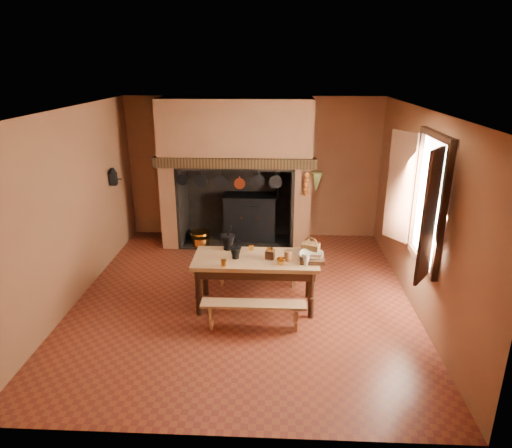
{
  "coord_description": "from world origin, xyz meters",
  "views": [
    {
      "loc": [
        0.48,
        -6.18,
        3.39
      ],
      "look_at": [
        0.17,
        0.3,
        1.09
      ],
      "focal_mm": 32.0,
      "sensor_mm": 36.0,
      "label": 1
    }
  ],
  "objects": [
    {
      "name": "window",
      "position": [
        2.35,
        -0.4,
        1.7
      ],
      "size": [
        0.39,
        1.75,
        1.76
      ],
      "color": "white",
      "rests_on": "wall_right"
    },
    {
      "name": "mortar_small",
      "position": [
        -0.09,
        -0.26,
        0.86
      ],
      "size": [
        0.17,
        0.17,
        0.29
      ],
      "rotation": [
        0.0,
        0.0,
        -0.09
      ],
      "color": "black",
      "rests_on": "work_table"
    },
    {
      "name": "hearth_pans",
      "position": [
        -1.05,
        2.22,
        0.09
      ],
      "size": [
        0.51,
        0.62,
        0.2
      ],
      "color": "gold",
      "rests_on": "floor"
    },
    {
      "name": "mortar_large",
      "position": [
        -0.24,
        0.06,
        0.89
      ],
      "size": [
        0.22,
        0.22,
        0.38
      ],
      "rotation": [
        0.0,
        0.0,
        -0.43
      ],
      "color": "black",
      "rests_on": "work_table"
    },
    {
      "name": "brass_mug_b",
      "position": [
        0.11,
        0.06,
        0.81
      ],
      "size": [
        0.09,
        0.09,
        0.08
      ],
      "primitive_type": "cylinder",
      "rotation": [
        0.0,
        0.0,
        -0.33
      ],
      "color": "gold",
      "rests_on": "work_table"
    },
    {
      "name": "coffee_grinder",
      "position": [
        0.4,
        -0.24,
        0.84
      ],
      "size": [
        0.18,
        0.15,
        0.19
      ],
      "rotation": [
        0.0,
        0.0,
        -0.2
      ],
      "color": "#331910",
      "rests_on": "work_table"
    },
    {
      "name": "bench_front",
      "position": [
        0.19,
        -0.86,
        0.29
      ],
      "size": [
        1.4,
        0.24,
        0.39
      ],
      "color": "tan",
      "rests_on": "floor"
    },
    {
      "name": "onion_string",
      "position": [
        1.0,
        1.79,
        1.33
      ],
      "size": [
        0.12,
        0.1,
        0.46
      ],
      "primitive_type": null,
      "color": "#AC4C1F",
      "rests_on": "chimney_breast"
    },
    {
      "name": "herb_bunch",
      "position": [
        1.18,
        1.79,
        1.38
      ],
      "size": [
        0.2,
        0.2,
        0.35
      ],
      "primitive_type": "cone",
      "rotation": [
        3.14,
        0.0,
        0.0
      ],
      "color": "olive",
      "rests_on": "chimney_breast"
    },
    {
      "name": "brass_cup",
      "position": [
        0.55,
        -0.45,
        0.82
      ],
      "size": [
        0.14,
        0.14,
        0.1
      ],
      "primitive_type": "imported",
      "rotation": [
        0.0,
        0.0,
        -0.15
      ],
      "color": "gold",
      "rests_on": "work_table"
    },
    {
      "name": "wall_coffee_mill",
      "position": [
        -2.42,
        1.55,
        1.52
      ],
      "size": [
        0.23,
        0.16,
        0.31
      ],
      "color": "black",
      "rests_on": "wall_left"
    },
    {
      "name": "stoneware_crock",
      "position": [
        0.65,
        -0.3,
        0.84
      ],
      "size": [
        0.15,
        0.15,
        0.15
      ],
      "primitive_type": "cylinder",
      "rotation": [
        0.0,
        0.0,
        -0.31
      ],
      "color": "brown",
      "rests_on": "work_table"
    },
    {
      "name": "work_table",
      "position": [
        0.19,
        -0.22,
        0.65
      ],
      "size": [
        1.78,
        0.79,
        0.77
      ],
      "color": "tan",
      "rests_on": "floor"
    },
    {
      "name": "mixing_bowl",
      "position": [
        0.98,
        -0.22,
        0.81
      ],
      "size": [
        0.39,
        0.39,
        0.08
      ],
      "primitive_type": "imported",
      "rotation": [
        0.0,
        0.0,
        -0.14
      ],
      "color": "beige",
      "rests_on": "work_table"
    },
    {
      "name": "ceiling",
      "position": [
        0.0,
        0.0,
        2.8
      ],
      "size": [
        5.5,
        5.5,
        0.0
      ],
      "primitive_type": "plane",
      "rotation": [
        3.14,
        0.0,
        0.0
      ],
      "color": "silver",
      "rests_on": "back_wall"
    },
    {
      "name": "brass_mug_a",
      "position": [
        -0.23,
        -0.54,
        0.81
      ],
      "size": [
        0.11,
        0.11,
        0.09
      ],
      "primitive_type": "cylinder",
      "rotation": [
        0.0,
        0.0,
        -0.4
      ],
      "color": "gold",
      "rests_on": "work_table"
    },
    {
      "name": "bench_back",
      "position": [
        0.19,
        0.41,
        0.3
      ],
      "size": [
        1.41,
        0.25,
        0.4
      ],
      "color": "tan",
      "rests_on": "floor"
    },
    {
      "name": "wall_right",
      "position": [
        2.5,
        0.0,
        1.4
      ],
      "size": [
        0.02,
        5.5,
        2.8
      ],
      "primitive_type": "cube",
      "color": "brown",
      "rests_on": "floor"
    },
    {
      "name": "wooden_tray",
      "position": [
        0.98,
        -0.34,
        0.8
      ],
      "size": [
        0.34,
        0.25,
        0.06
      ],
      "primitive_type": "cube",
      "rotation": [
        0.0,
        0.0,
        -0.02
      ],
      "color": "#331910",
      "rests_on": "work_table"
    },
    {
      "name": "floor",
      "position": [
        0.0,
        0.0,
        0.0
      ],
      "size": [
        5.5,
        5.5,
        0.0
      ],
      "primitive_type": "plane",
      "color": "maroon",
      "rests_on": "ground"
    },
    {
      "name": "wicker_basket",
      "position": [
        0.98,
        0.01,
        0.85
      ],
      "size": [
        0.29,
        0.25,
        0.24
      ],
      "rotation": [
        0.0,
        0.0,
        -0.33
      ],
      "color": "#4B3416",
      "rests_on": "work_table"
    },
    {
      "name": "wall_left",
      "position": [
        -2.5,
        0.0,
        1.4
      ],
      "size": [
        0.02,
        5.5,
        2.8
      ],
      "primitive_type": "cube",
      "color": "brown",
      "rests_on": "floor"
    },
    {
      "name": "chimney_breast",
      "position": [
        -0.3,
        2.31,
        1.81
      ],
      "size": [
        2.95,
        0.96,
        2.8
      ],
      "color": "brown",
      "rests_on": "floor"
    },
    {
      "name": "glass_jar",
      "position": [
        0.89,
        -0.42,
        0.85
      ],
      "size": [
        0.11,
        0.11,
        0.15
      ],
      "primitive_type": "cylinder",
      "rotation": [
        0.0,
        0.0,
        -0.38
      ],
      "color": "beige",
      "rests_on": "work_table"
    },
    {
      "name": "wall_front",
      "position": [
        0.0,
        -2.75,
        1.4
      ],
      "size": [
        5.0,
        0.02,
        2.8
      ],
      "primitive_type": "cube",
      "color": "brown",
      "rests_on": "floor"
    },
    {
      "name": "back_wall",
      "position": [
        0.0,
        2.75,
        1.4
      ],
      "size": [
        5.0,
        0.02,
        2.8
      ],
      "primitive_type": "cube",
      "color": "brown",
      "rests_on": "floor"
    },
    {
      "name": "iron_range",
      "position": [
        -0.04,
        2.45,
        0.48
      ],
      "size": [
        1.12,
        0.55,
        1.6
      ],
      "color": "black",
      "rests_on": "floor"
    },
    {
      "name": "hanging_pans",
      "position": [
        -0.34,
        1.81,
        1.36
      ],
      "size": [
        1.92,
        0.29,
        0.27
      ],
      "color": "black",
      "rests_on": "chimney_breast"
    }
  ]
}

